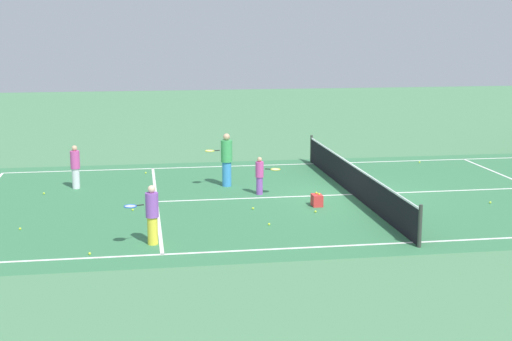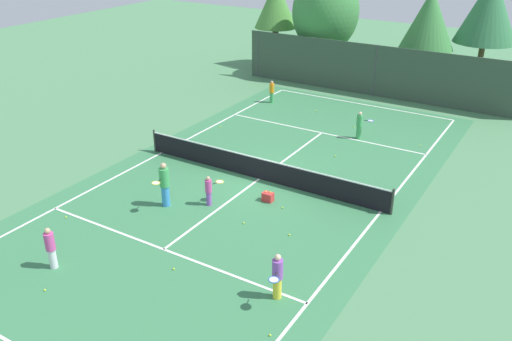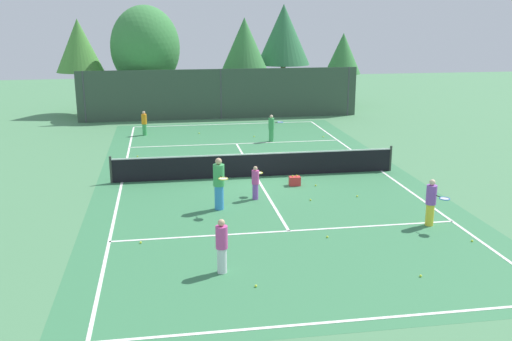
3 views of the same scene
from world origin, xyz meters
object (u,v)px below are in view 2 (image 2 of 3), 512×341
at_px(tennis_ball_9, 316,111).
at_px(tennis_ball_10, 354,127).
at_px(player_1, 272,91).
at_px(tennis_ball_4, 45,290).
at_px(tennis_ball_6, 289,235).
at_px(tennis_ball_8, 171,150).
at_px(player_4, 51,248).
at_px(tennis_ball_13, 174,269).
at_px(tennis_ball_7, 66,217).
at_px(tennis_ball_11, 220,127).
at_px(player_3, 277,276).
at_px(player_5, 165,184).
at_px(ball_crate, 268,197).
at_px(tennis_ball_3, 270,335).
at_px(tennis_ball_0, 244,223).
at_px(tennis_ball_2, 282,208).
at_px(player_2, 209,190).
at_px(player_0, 360,125).
at_px(tennis_ball_5, 335,156).
at_px(tennis_ball_12, 420,146).

relative_size(tennis_ball_9, tennis_ball_10, 1.00).
relative_size(player_1, tennis_ball_9, 20.65).
bearing_deg(tennis_ball_10, tennis_ball_4, -98.93).
relative_size(tennis_ball_6, tennis_ball_10, 1.00).
bearing_deg(tennis_ball_8, player_4, -73.18).
height_order(tennis_ball_6, tennis_ball_13, same).
xyz_separation_m(player_4, tennis_ball_13, (3.42, 1.92, -0.73)).
relative_size(tennis_ball_7, tennis_ball_11, 1.00).
distance_m(tennis_ball_8, tennis_ball_11, 3.89).
bearing_deg(tennis_ball_11, player_3, -48.58).
xyz_separation_m(player_5, ball_crate, (3.25, 2.42, -0.77)).
distance_m(tennis_ball_3, tennis_ball_8, 13.51).
distance_m(tennis_ball_0, tennis_ball_13, 3.62).
bearing_deg(player_1, tennis_ball_4, -80.82).
bearing_deg(tennis_ball_2, player_2, -154.75).
distance_m(tennis_ball_9, tennis_ball_10, 3.24).
relative_size(player_0, tennis_ball_5, 21.72).
bearing_deg(tennis_ball_4, player_2, 80.85).
relative_size(ball_crate, tennis_ball_2, 6.56).
bearing_deg(tennis_ball_13, player_3, 8.25).
relative_size(player_1, tennis_ball_6, 20.65).
bearing_deg(ball_crate, tennis_ball_6, -43.26).
relative_size(player_2, player_5, 0.68).
bearing_deg(ball_crate, tennis_ball_12, 67.58).
height_order(tennis_ball_4, tennis_ball_7, same).
height_order(tennis_ball_5, tennis_ball_12, same).
bearing_deg(tennis_ball_13, tennis_ball_5, 85.76).
height_order(player_3, tennis_ball_3, player_3).
xyz_separation_m(ball_crate, tennis_ball_9, (-3.06, 10.86, -0.15)).
height_order(tennis_ball_6, tennis_ball_7, same).
xyz_separation_m(player_3, tennis_ball_6, (-1.32, 3.25, -0.76)).
bearing_deg(tennis_ball_10, tennis_ball_11, -149.34).
bearing_deg(tennis_ball_8, player_2, -35.58).
bearing_deg(tennis_ball_5, player_2, -108.89).
xyz_separation_m(player_1, tennis_ball_6, (8.06, -12.81, -0.66)).
bearing_deg(tennis_ball_12, tennis_ball_8, -145.90).
height_order(ball_crate, tennis_ball_7, ball_crate).
bearing_deg(tennis_ball_9, tennis_ball_5, -56.40).
relative_size(player_3, tennis_ball_3, 23.33).
bearing_deg(tennis_ball_13, player_5, 132.99).
bearing_deg(tennis_ball_5, tennis_ball_12, 47.54).
bearing_deg(player_2, ball_crate, 38.97).
relative_size(tennis_ball_6, tennis_ball_7, 1.00).
relative_size(player_3, tennis_ball_8, 23.33).
distance_m(player_2, tennis_ball_4, 7.17).
height_order(player_0, player_5, player_5).
bearing_deg(tennis_ball_3, tennis_ball_4, -164.60).
xyz_separation_m(tennis_ball_10, tennis_ball_13, (-0.15, -15.10, 0.00)).
height_order(player_2, tennis_ball_13, player_2).
xyz_separation_m(player_0, tennis_ball_12, (3.01, 0.59, -0.71)).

